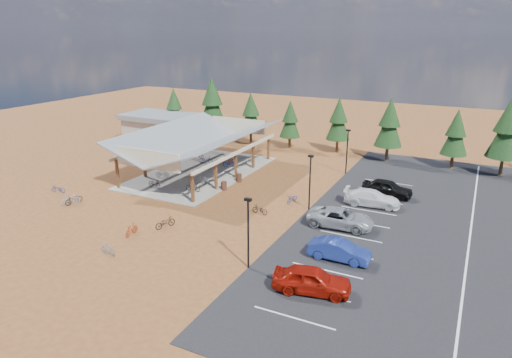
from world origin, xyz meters
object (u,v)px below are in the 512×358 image
(bike_6, at_px, (231,164))
(bike_11, at_px, (132,229))
(bike_2, at_px, (206,159))
(bike_1, at_px, (162,173))
(bike_9, at_px, (70,200))
(car_2, at_px, (340,218))
(car_1, at_px, (339,250))
(outbuilding, at_px, (161,127))
(car_0, at_px, (312,280))
(trash_bin_0, at_px, (224,186))
(bike_3, at_px, (197,155))
(bike_13, at_px, (108,249))
(car_3, at_px, (372,198))
(bike_5, at_px, (202,179))
(bike_8, at_px, (74,199))
(bike_10, at_px, (58,189))
(bike_14, at_px, (292,199))
(trash_bin_1, at_px, (239,178))
(bike_7, at_px, (226,159))
(bike_16, at_px, (260,209))
(bike_0, at_px, (155,183))
(lamp_post_1, at_px, (310,179))
(bike_pavilion, at_px, (200,140))
(lamp_post_0, at_px, (248,228))
(lamp_post_2, at_px, (347,149))
(car_4, at_px, (387,188))
(bike_12, at_px, (165,222))
(bike_4, at_px, (193,187))

(bike_6, xyz_separation_m, bike_11, (2.00, -19.54, -0.09))
(bike_2, bearing_deg, bike_1, 157.55)
(bike_9, height_order, car_2, car_2)
(car_1, bearing_deg, outbuilding, 53.53)
(bike_6, relative_size, car_0, 0.37)
(trash_bin_0, bearing_deg, bike_3, 136.26)
(bike_13, distance_m, car_0, 15.14)
(car_2, distance_m, car_3, 6.08)
(bike_5, height_order, bike_8, bike_5)
(bike_2, bearing_deg, car_2, -130.44)
(bike_9, bearing_deg, bike_10, 5.10)
(bike_11, bearing_deg, bike_14, 48.49)
(bike_9, xyz_separation_m, car_3, (25.32, 12.42, 0.26))
(trash_bin_1, height_order, bike_13, trash_bin_1)
(outbuilding, xyz_separation_m, bike_14, (27.00, -15.16, -1.59))
(bike_7, bearing_deg, outbuilding, 47.94)
(car_1, bearing_deg, bike_16, 58.47)
(trash_bin_1, xyz_separation_m, bike_1, (-8.16, -2.71, 0.13))
(trash_bin_0, xyz_separation_m, bike_3, (-8.83, 8.45, 0.17))
(bike_10, relative_size, bike_13, 1.05)
(bike_0, bearing_deg, bike_13, -146.18)
(bike_9, xyz_separation_m, car_1, (25.64, 0.88, 0.25))
(lamp_post_1, xyz_separation_m, car_1, (5.26, -8.09, -2.21))
(bike_0, relative_size, bike_13, 1.17)
(trash_bin_1, height_order, bike_14, trash_bin_1)
(trash_bin_1, bearing_deg, bike_8, -130.45)
(bike_1, relative_size, bike_8, 0.89)
(car_2, bearing_deg, bike_pavilion, 64.12)
(car_2, bearing_deg, trash_bin_0, 70.92)
(bike_2, bearing_deg, car_1, -139.28)
(bike_3, relative_size, car_0, 0.35)
(bike_9, bearing_deg, lamp_post_0, -156.88)
(bike_0, height_order, bike_2, bike_2)
(bike_2, distance_m, bike_11, 20.57)
(outbuilding, bearing_deg, bike_8, -70.55)
(bike_14, bearing_deg, car_0, -52.90)
(lamp_post_2, relative_size, car_4, 1.06)
(bike_3, bearing_deg, lamp_post_2, -89.80)
(bike_12, xyz_separation_m, bike_16, (5.72, 6.18, -0.07))
(bike_14, bearing_deg, bike_9, -141.57)
(trash_bin_0, distance_m, car_1, 17.49)
(car_4, bearing_deg, bike_0, 113.65)
(bike_5, bearing_deg, bike_11, 174.37)
(trash_bin_1, bearing_deg, lamp_post_0, -59.36)
(bike_pavilion, relative_size, bike_7, 11.15)
(bike_4, relative_size, bike_10, 1.07)
(bike_6, relative_size, bike_13, 1.24)
(trash_bin_0, bearing_deg, bike_11, -95.31)
(bike_9, xyz_separation_m, bike_12, (11.12, -0.18, -0.03))
(lamp_post_0, xyz_separation_m, car_1, (5.26, 3.91, -2.21))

